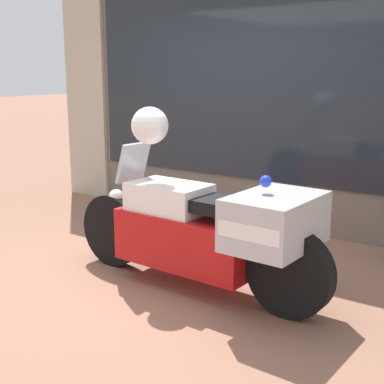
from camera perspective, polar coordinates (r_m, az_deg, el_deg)
ground_plane at (r=4.98m, az=-4.58°, el=-7.97°), size 60.00×60.00×0.00m
shop_building at (r=6.49m, az=4.26°, el=11.41°), size 5.90×0.55×3.21m
window_display at (r=6.35m, az=9.11°, el=0.87°), size 4.74×0.30×1.97m
paramedic_motorcycle at (r=4.26m, az=1.87°, el=-4.05°), size 2.46×0.78×1.16m
white_helmet at (r=4.48m, az=-4.51°, el=7.08°), size 0.31×0.31×0.31m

